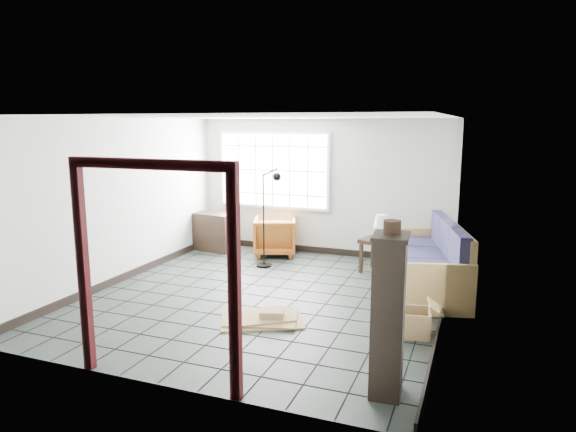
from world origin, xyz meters
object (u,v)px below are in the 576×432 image
at_px(armchair, 275,234).
at_px(side_table, 378,245).
at_px(tall_shelf, 388,315).
at_px(futon_sofa, 432,265).

xyz_separation_m(armchair, side_table, (2.09, -0.47, 0.08)).
height_order(armchair, tall_shelf, tall_shelf).
distance_m(futon_sofa, side_table, 1.12).
height_order(futon_sofa, side_table, futon_sofa).
distance_m(futon_sofa, armchair, 3.22).
bearing_deg(tall_shelf, armchair, 119.00).
height_order(futon_sofa, armchair, futon_sofa).
bearing_deg(armchair, futon_sofa, 140.26).
distance_m(armchair, side_table, 2.15).
distance_m(side_table, tall_shelf, 4.07).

